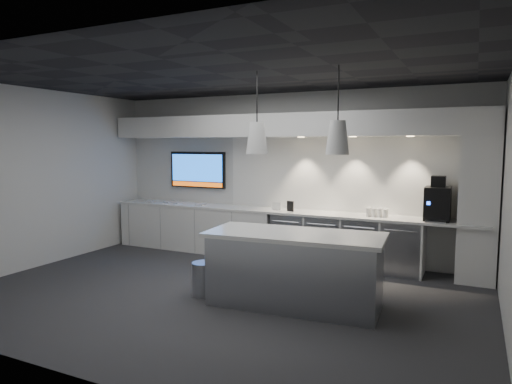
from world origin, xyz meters
The scene contains 27 objects.
floor centered at (0.00, 0.00, 0.00)m, with size 7.00×7.00×0.00m, color #2B2B2D.
ceiling centered at (0.00, 0.00, 3.00)m, with size 7.00×7.00×0.00m, color black.
wall_back centered at (0.00, 2.50, 1.50)m, with size 7.00×7.00×0.00m, color silver.
wall_front centered at (0.00, -2.50, 1.50)m, with size 7.00×7.00×0.00m, color silver.
wall_left centered at (-3.50, 0.00, 1.50)m, with size 7.00×7.00×0.00m, color silver.
back_counter centered at (0.00, 2.17, 0.88)m, with size 6.80×0.65×0.04m, color silver.
left_base_cabinets centered at (-1.75, 2.17, 0.43)m, with size 3.30×0.63×0.86m, color white.
fridge_unit_a centered at (0.25, 2.17, 0.42)m, with size 0.60×0.61×0.85m, color gray.
fridge_unit_b centered at (0.88, 2.17, 0.42)m, with size 0.60×0.61×0.85m, color gray.
fridge_unit_c centered at (1.51, 2.17, 0.42)m, with size 0.60×0.61×0.85m, color gray.
fridge_unit_d centered at (2.14, 2.17, 0.42)m, with size 0.60×0.61×0.85m, color gray.
backsplash centered at (1.20, 2.48, 1.55)m, with size 4.60×0.03×1.30m, color white.
soffit centered at (0.00, 2.20, 2.40)m, with size 6.90×0.60×0.40m, color white.
column centered at (3.20, 2.20, 1.30)m, with size 0.55×0.55×2.60m, color white.
wall_tv centered at (-1.90, 2.45, 1.56)m, with size 1.25×0.07×0.72m.
island centered at (1.10, 0.06, 0.48)m, with size 2.31×1.13×0.95m.
bin centered at (-0.16, -0.11, 0.23)m, with size 0.33×0.33×0.46m, color gray.
coffee_machine centered at (2.63, 2.20, 1.18)m, with size 0.38×0.54×0.69m.
sign_black centered at (0.24, 2.11, 0.99)m, with size 0.14×0.02×0.18m, color black.
sign_white centered at (-0.04, 2.14, 0.97)m, with size 0.18×0.02×0.14m, color silver.
cup_cluster centered at (1.73, 2.14, 0.97)m, with size 0.34×0.16×0.14m, color silver, non-canonical shape.
tray_a centered at (-2.82, 2.08, 0.91)m, with size 0.16×0.16×0.03m, color #AFAFAF.
tray_b centered at (-2.40, 2.14, 0.91)m, with size 0.16×0.16×0.03m, color #AFAFAF.
tray_c centered at (-2.16, 2.11, 0.91)m, with size 0.16×0.16×0.03m, color #AFAFAF.
tray_d centered at (-1.62, 2.09, 0.91)m, with size 0.16×0.16×0.03m, color #AFAFAF.
pendant_left centered at (0.57, 0.06, 2.15)m, with size 0.28×0.28×1.11m.
pendant_right centered at (1.63, 0.06, 2.15)m, with size 0.28×0.28×1.11m.
Camera 1 is at (3.13, -5.29, 2.07)m, focal length 32.00 mm.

